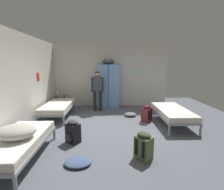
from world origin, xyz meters
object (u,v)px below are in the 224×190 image
(backpack_olive, at_px, (144,146))
(backpack_black, at_px, (73,132))
(bedding_heap, at_px, (16,132))
(person_traveler, at_px, (97,87))
(clothes_pile_grey, at_px, (130,114))
(locker_bank, at_px, (108,85))
(shelf_unit, at_px, (60,101))
(bed_right, at_px, (172,112))
(clothes_pile_denim, at_px, (78,162))
(bed_left_rear, at_px, (58,106))
(water_bottle, at_px, (58,93))
(lotion_bottle, at_px, (61,94))
(bed_left_front, at_px, (17,142))
(backpack_maroon, at_px, (146,114))

(backpack_olive, bearing_deg, backpack_black, 154.40)
(bedding_heap, relative_size, backpack_black, 1.30)
(bedding_heap, xyz_separation_m, backpack_black, (0.89, 0.81, -0.36))
(person_traveler, relative_size, clothes_pile_grey, 3.67)
(person_traveler, bearing_deg, bedding_heap, -110.47)
(locker_bank, height_order, person_traveler, locker_bank)
(bedding_heap, distance_m, clothes_pile_grey, 3.87)
(shelf_unit, distance_m, bed_right, 4.52)
(bedding_heap, height_order, clothes_pile_grey, bedding_heap)
(clothes_pile_denim, bearing_deg, locker_bank, 81.91)
(bed_left_rear, relative_size, backpack_black, 3.45)
(shelf_unit, xyz_separation_m, backpack_olive, (2.74, -3.95, -0.09))
(water_bottle, bearing_deg, backpack_olive, -54.62)
(backpack_olive, bearing_deg, bedding_heap, -178.68)
(bedding_heap, xyz_separation_m, lotion_bottle, (-0.22, 3.97, 0.01))
(bed_left_front, relative_size, backpack_maroon, 3.45)
(bed_left_front, relative_size, backpack_olive, 3.45)
(water_bottle, height_order, backpack_maroon, water_bottle)
(bed_left_front, height_order, backpack_maroon, backpack_maroon)
(bed_right, bearing_deg, water_bottle, 154.10)
(shelf_unit, xyz_separation_m, bed_left_front, (0.25, -3.94, 0.04))
(bed_right, xyz_separation_m, water_bottle, (-4.14, 2.01, 0.30))
(shelf_unit, bearing_deg, bed_right, -26.11)
(person_traveler, height_order, backpack_olive, person_traveler)
(bed_right, xyz_separation_m, backpack_maroon, (-0.75, 0.26, -0.12))
(shelf_unit, bearing_deg, backpack_maroon, -27.61)
(backpack_black, xyz_separation_m, clothes_pile_grey, (1.68, 2.03, -0.19))
(backpack_maroon, bearing_deg, water_bottle, 152.69)
(bedding_heap, distance_m, lotion_bottle, 3.97)
(backpack_olive, xyz_separation_m, clothes_pile_denim, (-1.29, -0.18, -0.21))
(bed_right, distance_m, water_bottle, 4.61)
(shelf_unit, distance_m, backpack_maroon, 3.73)
(bed_right, height_order, clothes_pile_grey, bed_right)
(bed_right, bearing_deg, backpack_olive, -123.96)
(bed_left_rear, height_order, clothes_pile_grey, bed_left_rear)
(lotion_bottle, relative_size, backpack_olive, 0.23)
(bed_left_rear, relative_size, lotion_bottle, 15.05)
(bedding_heap, relative_size, water_bottle, 2.90)
(bed_right, bearing_deg, bedding_heap, -151.88)
(backpack_maroon, bearing_deg, bed_right, -19.13)
(shelf_unit, distance_m, bed_left_front, 3.95)
(person_traveler, bearing_deg, bed_left_rear, -151.79)
(bedding_heap, relative_size, clothes_pile_grey, 1.64)
(bed_left_rear, height_order, bed_left_front, same)
(bed_left_rear, distance_m, lotion_bottle, 1.15)
(clothes_pile_denim, bearing_deg, clothes_pile_grey, 64.63)
(person_traveler, bearing_deg, water_bottle, 165.78)
(shelf_unit, distance_m, bedding_heap, 4.02)
(bed_left_rear, relative_size, bedding_heap, 2.65)
(lotion_bottle, bearing_deg, bed_right, -26.05)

